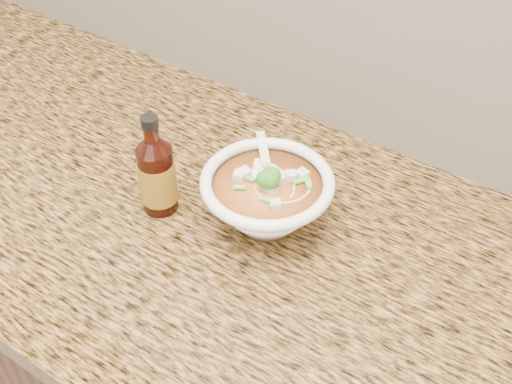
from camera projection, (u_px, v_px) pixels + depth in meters
The scene contains 3 objects.
counter_slab at pixel (276, 255), 0.97m from camera, with size 4.00×0.68×0.04m, color #A4693C.
soup_bowl at pixel (267, 199), 0.96m from camera, with size 0.20×0.20×0.11m.
hot_sauce_bottle at pixel (157, 175), 0.97m from camera, with size 0.07×0.07×0.17m.
Camera 1 is at (0.34, 1.12, 1.61)m, focal length 45.00 mm.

